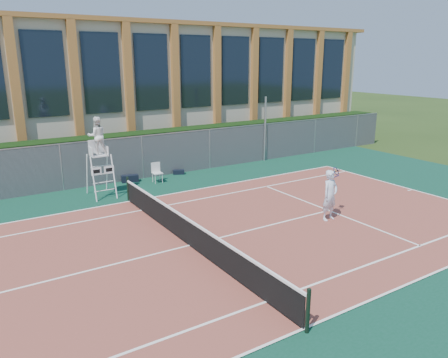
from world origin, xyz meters
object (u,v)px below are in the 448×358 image
steel_pole (265,129)px  umpire_chair (97,138)px  plastic_chair (157,171)px  tennis_player (330,195)px

steel_pole → umpire_chair: 10.69m
steel_pole → plastic_chair: steel_pole is taller
plastic_chair → tennis_player: bearing=-68.5°
umpire_chair → tennis_player: umpire_chair is taller
tennis_player → umpire_chair: bearing=129.4°
umpire_chair → plastic_chair: size_ratio=3.64×
tennis_player → steel_pole: bearing=66.2°
steel_pole → tennis_player: 10.34m
plastic_chair → tennis_player: (3.35, -8.49, 0.41)m
steel_pole → plastic_chair: bearing=-172.9°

